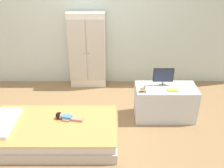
% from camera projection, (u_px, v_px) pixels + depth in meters
% --- Properties ---
extents(ground_plane, '(10.00, 10.00, 0.02)m').
position_uv_depth(ground_plane, '(86.00, 130.00, 3.79)').
color(ground_plane, '#99754C').
extents(back_wall, '(6.40, 0.05, 2.70)m').
position_uv_depth(back_wall, '(90.00, 14.00, 4.55)').
color(back_wall, silver).
rests_on(back_wall, ground_plane).
extents(bed, '(1.73, 0.93, 0.28)m').
position_uv_depth(bed, '(53.00, 132.00, 3.49)').
color(bed, beige).
rests_on(bed, ground_plane).
extents(pillow, '(0.32, 0.67, 0.05)m').
position_uv_depth(pillow, '(2.00, 123.00, 3.41)').
color(pillow, silver).
rests_on(pillow, bed).
extents(doll, '(0.39, 0.15, 0.10)m').
position_uv_depth(doll, '(63.00, 117.00, 3.51)').
color(doll, '#4C84C6').
rests_on(doll, bed).
extents(wardrobe, '(0.67, 0.27, 1.41)m').
position_uv_depth(wardrobe, '(87.00, 51.00, 4.70)').
color(wardrobe, white).
rests_on(wardrobe, ground_plane).
extents(tv_stand, '(0.92, 0.45, 0.53)m').
position_uv_depth(tv_stand, '(164.00, 102.00, 3.95)').
color(tv_stand, silver).
rests_on(tv_stand, ground_plane).
extents(tv_monitor, '(0.31, 0.10, 0.28)m').
position_uv_depth(tv_monitor, '(163.00, 76.00, 3.82)').
color(tv_monitor, '#99999E').
rests_on(tv_monitor, tv_stand).
extents(rocking_horse_toy, '(0.11, 0.04, 0.13)m').
position_uv_depth(rocking_horse_toy, '(143.00, 88.00, 3.67)').
color(rocking_horse_toy, '#8E6642').
rests_on(rocking_horse_toy, tv_stand).
extents(book_yellow, '(0.14, 0.09, 0.02)m').
position_uv_depth(book_yellow, '(172.00, 90.00, 3.73)').
color(book_yellow, gold).
rests_on(book_yellow, tv_stand).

